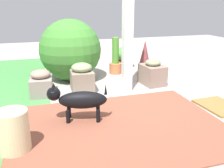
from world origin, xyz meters
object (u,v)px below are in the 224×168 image
dog (78,100)px  doormat (219,106)px  terracotta_pot_broad (123,56)px  ceramic_urn (13,132)px  porch_pillar (128,19)px  stone_planter_far (41,83)px  round_shrub (70,50)px  stone_planter_mid (82,78)px  terracotta_pot_spiky (145,59)px  stone_planter_nearest (152,73)px  terracotta_pot_tall (115,61)px

dog → doormat: dog is taller
terracotta_pot_broad → ceramic_urn: (-2.75, 2.03, -0.04)m
terracotta_pot_broad → porch_pillar: bearing=163.2°
stone_planter_far → dog: 1.14m
round_shrub → ceramic_urn: bearing=158.8°
stone_planter_mid → dog: (-1.06, 0.23, 0.06)m
stone_planter_mid → doormat: 2.05m
terracotta_pot_spiky → stone_planter_far: bearing=106.3°
stone_planter_nearest → terracotta_pot_broad: stone_planter_nearest is taller
dog → terracotta_pot_spiky: bearing=-43.6°
stone_planter_nearest → stone_planter_mid: size_ratio=1.04×
round_shrub → porch_pillar: bearing=-138.0°
terracotta_pot_spiky → stone_planter_mid: bearing=113.3°
porch_pillar → dog: size_ratio=3.22×
stone_planter_nearest → stone_planter_far: bearing=89.3°
porch_pillar → ceramic_urn: porch_pillar is taller
stone_planter_mid → round_shrub: 0.74m
porch_pillar → round_shrub: 1.28m
stone_planter_far → dog: bearing=-159.5°
stone_planter_nearest → round_shrub: round_shrub is taller
terracotta_pot_tall → terracotta_pot_broad: bearing=-35.4°
stone_planter_nearest → terracotta_pot_broad: bearing=4.4°
porch_pillar → stone_planter_nearest: porch_pillar is taller
porch_pillar → dog: bearing=133.8°
round_shrub → terracotta_pot_spiky: 1.42m
porch_pillar → terracotta_pot_broad: size_ratio=4.98×
terracotta_pot_broad → terracotta_pot_tall: terracotta_pot_tall is taller
doormat → terracotta_pot_tall: bearing=22.9°
porch_pillar → terracotta_pot_tall: size_ratio=3.14×
terracotta_pot_tall → dog: bearing=151.0°
stone_planter_nearest → dog: 1.78m
terracotta_pot_broad → ceramic_urn: bearing=143.5°
porch_pillar → terracotta_pot_spiky: size_ratio=3.35×
round_shrub → terracotta_pot_broad: round_shrub is taller
stone_planter_nearest → terracotta_pot_spiky: 0.61m
porch_pillar → doormat: size_ratio=3.80×
stone_planter_nearest → stone_planter_mid: stone_planter_mid is taller
stone_planter_nearest → doormat: 1.26m
terracotta_pot_broad → terracotta_pot_tall: size_ratio=0.63×
round_shrub → stone_planter_mid: bearing=-173.4°
terracotta_pot_broad → terracotta_pot_spiky: size_ratio=0.67×
porch_pillar → ceramic_urn: (-1.32, 1.60, -0.91)m
terracotta_pot_spiky → doormat: bearing=-169.2°
stone_planter_nearest → terracotta_pot_broad: (1.26, 0.10, 0.05)m
stone_planter_mid → dog: dog is taller
round_shrub → terracotta_pot_spiky: bearing=-93.7°
terracotta_pot_broad → dog: dog is taller
stone_planter_far → doormat: stone_planter_far is taller
terracotta_pot_tall → terracotta_pot_spiky: terracotta_pot_tall is taller
stone_planter_far → dog: dog is taller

